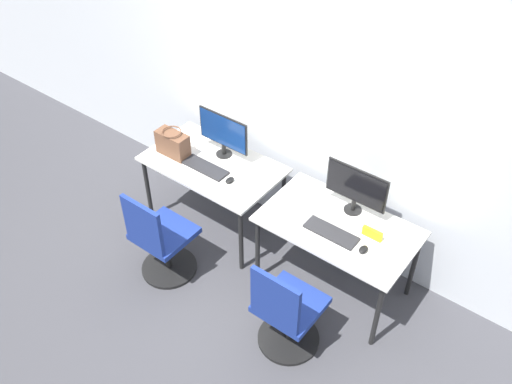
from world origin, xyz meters
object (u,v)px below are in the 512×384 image
at_px(office_chair_left, 161,242).
at_px(handbag, 173,143).
at_px(keyboard_left, 205,168).
at_px(keyboard_right, 331,232).
at_px(mouse_right, 363,249).
at_px(monitor_left, 223,133).
at_px(monitor_right, 356,188).
at_px(mouse_left, 230,180).
at_px(office_chair_right, 286,315).

bearing_deg(office_chair_left, handbag, 122.86).
distance_m(keyboard_left, keyboard_right, 1.28).
xyz_separation_m(keyboard_left, office_chair_left, (0.06, -0.66, -0.35)).
xyz_separation_m(keyboard_right, mouse_right, (0.28, -0.01, 0.01)).
distance_m(monitor_left, monitor_right, 1.28).
height_order(keyboard_left, mouse_left, mouse_left).
height_order(keyboard_left, office_chair_right, office_chair_right).
bearing_deg(monitor_right, office_chair_left, -141.71).
xyz_separation_m(keyboard_right, handbag, (-1.64, 0.01, 0.11)).
relative_size(keyboard_left, office_chair_right, 0.47).
height_order(keyboard_left, monitor_right, monitor_right).
height_order(keyboard_left, handbag, handbag).
bearing_deg(keyboard_right, monitor_right, 90.00).
xyz_separation_m(mouse_left, monitor_right, (1.00, 0.32, 0.22)).
bearing_deg(mouse_right, keyboard_left, 178.83).
height_order(monitor_right, office_chair_right, monitor_right).
distance_m(office_chair_left, mouse_right, 1.67).
relative_size(mouse_right, office_chair_right, 0.10).
bearing_deg(office_chair_left, keyboard_right, 27.57).
height_order(mouse_left, handbag, handbag).
bearing_deg(keyboard_left, mouse_right, -1.17).
relative_size(monitor_left, mouse_right, 5.73).
distance_m(monitor_left, office_chair_left, 1.08).
bearing_deg(keyboard_left, office_chair_right, -25.76).
xyz_separation_m(office_chair_right, handbag, (-1.66, 0.61, 0.45)).
xyz_separation_m(office_chair_left, handbag, (-0.42, 0.64, 0.45)).
relative_size(office_chair_left, monitor_right, 1.75).
bearing_deg(monitor_left, keyboard_right, -12.01).
height_order(mouse_left, mouse_right, same).
xyz_separation_m(monitor_left, keyboard_right, (1.28, -0.27, -0.22)).
bearing_deg(mouse_left, handbag, -179.81).
xyz_separation_m(monitor_left, office_chair_left, (0.06, -0.91, -0.57)).
height_order(monitor_left, monitor_right, same).
bearing_deg(handbag, monitor_right, 11.05).
relative_size(monitor_left, keyboard_right, 1.21).
bearing_deg(mouse_left, monitor_right, 17.67).
bearing_deg(mouse_right, office_chair_left, -157.43).
distance_m(mouse_left, office_chair_left, 0.77).
xyz_separation_m(mouse_right, office_chair_right, (-0.26, -0.59, -0.35)).
distance_m(monitor_left, mouse_right, 1.60).
bearing_deg(office_chair_right, mouse_right, 66.42).
relative_size(monitor_left, office_chair_right, 0.57).
relative_size(keyboard_left, mouse_right, 4.72).
height_order(office_chair_left, office_chair_right, same).
xyz_separation_m(office_chair_left, office_chair_right, (1.24, 0.03, 0.00)).
height_order(keyboard_right, office_chair_right, office_chair_right).
relative_size(monitor_left, office_chair_left, 0.57).
bearing_deg(keyboard_right, mouse_left, 179.50).
xyz_separation_m(office_chair_left, keyboard_right, (1.22, 0.64, 0.35)).
relative_size(office_chair_left, office_chair_right, 1.00).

